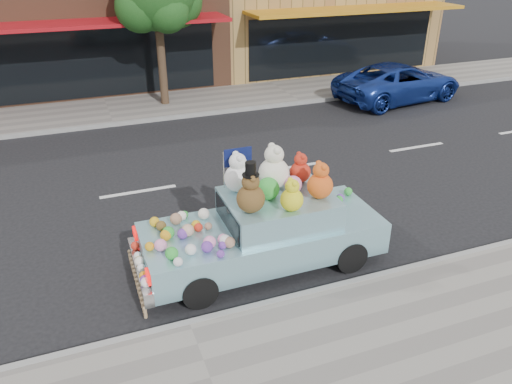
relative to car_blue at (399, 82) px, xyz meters
name	(u,v)px	position (x,y,z in m)	size (l,w,h in m)	color
ground	(138,192)	(-10.24, -4.20, -0.68)	(120.00, 120.00, 0.00)	black
far_sidewalk	(108,111)	(-10.24, 2.30, -0.62)	(60.00, 3.00, 0.12)	gray
near_kerb	(189,325)	(-10.24, -9.20, -0.62)	(60.00, 0.12, 0.13)	gray
far_kerb	(113,124)	(-10.24, 0.80, -0.62)	(60.00, 0.12, 0.13)	gray
car_blue	(399,82)	(0.00, 0.00, 0.00)	(2.27, 4.92, 1.37)	#1C389A
art_car	(264,226)	(-8.51, -7.97, 0.11)	(4.49, 1.79, 2.24)	black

